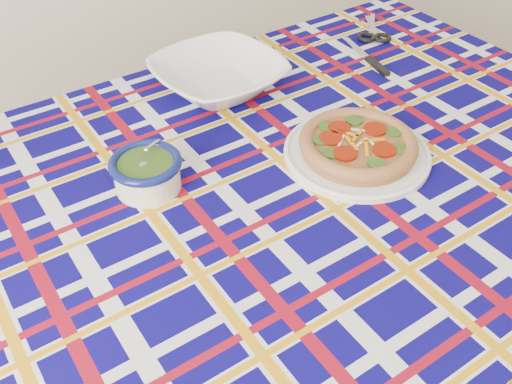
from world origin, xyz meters
TOP-DOWN VIEW (x-y plane):
  - dining_table at (-0.11, 0.55)m, footprint 1.79×1.13m
  - tablecloth at (-0.11, 0.55)m, footprint 1.83×1.16m
  - main_focaccia_plate at (0.11, 0.51)m, footprint 0.35×0.35m
  - pesto_bowl at (-0.31, 0.67)m, footprint 0.16×0.16m
  - serving_bowl at (0.00, 0.92)m, footprint 0.34×0.34m
  - table_knife at (0.44, 0.89)m, footprint 0.08×0.25m
  - kitchen_scissors at (0.57, 0.98)m, footprint 0.22×0.24m

SIDE VIEW (x-z plane):
  - dining_table at x=-0.11m, z-range 0.34..1.17m
  - tablecloth at x=-0.11m, z-range 0.72..0.84m
  - table_knife at x=0.44m, z-range 0.84..0.85m
  - kitchen_scissors at x=0.57m, z-range 0.84..0.86m
  - main_focaccia_plate at x=0.11m, z-range 0.84..0.90m
  - serving_bowl at x=0.00m, z-range 0.84..0.92m
  - pesto_bowl at x=-0.31m, z-range 0.84..0.93m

